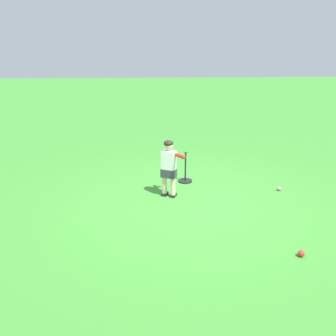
% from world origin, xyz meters
% --- Properties ---
extents(ground_plane, '(40.00, 40.00, 0.00)m').
position_xyz_m(ground_plane, '(0.00, 0.00, 0.00)').
color(ground_plane, '#38842D').
extents(child_batter, '(0.42, 0.61, 1.08)m').
position_xyz_m(child_batter, '(-0.36, 0.38, 0.65)').
color(child_batter, '#232328').
rests_on(child_batter, ground).
extents(play_ball_midfield, '(0.08, 0.08, 0.08)m').
position_xyz_m(play_ball_midfield, '(1.76, 0.56, 0.04)').
color(play_ball_midfield, pink).
rests_on(play_ball_midfield, ground).
extents(play_ball_near_batter, '(0.09, 0.09, 0.09)m').
position_xyz_m(play_ball_near_batter, '(1.34, -1.71, 0.05)').
color(play_ball_near_batter, red).
rests_on(play_ball_near_batter, ground).
extents(batting_tee, '(0.28, 0.28, 0.62)m').
position_xyz_m(batting_tee, '(0.00, 1.11, 0.10)').
color(batting_tee, black).
rests_on(batting_tee, ground).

